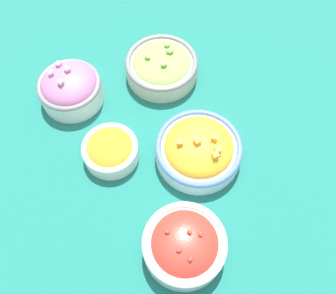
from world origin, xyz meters
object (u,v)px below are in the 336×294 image
(bowl_squash, at_px, (199,149))
(bowl_lettuce, at_px, (162,66))
(bowl_cherry_tomatoes, at_px, (184,245))
(bowl_carrots, at_px, (110,150))
(bowl_red_onion, at_px, (70,88))

(bowl_squash, bearing_deg, bowl_lettuce, 0.70)
(bowl_squash, relative_size, bowl_cherry_tomatoes, 1.18)
(bowl_cherry_tomatoes, bearing_deg, bowl_lettuce, -12.90)
(bowl_carrots, xyz_separation_m, bowl_squash, (-0.06, -0.17, 0.01))
(bowl_lettuce, relative_size, bowl_cherry_tomatoes, 1.10)
(bowl_lettuce, bearing_deg, bowl_squash, -179.30)
(bowl_squash, xyz_separation_m, bowl_lettuce, (0.22, 0.00, -0.00))
(bowl_carrots, distance_m, bowl_cherry_tomatoes, 0.24)
(bowl_cherry_tomatoes, xyz_separation_m, bowl_red_onion, (0.39, 0.12, -0.00))
(bowl_squash, height_order, bowl_red_onion, bowl_red_onion)
(bowl_carrots, distance_m, bowl_squash, 0.18)
(bowl_red_onion, bearing_deg, bowl_lettuce, -90.60)
(bowl_cherry_tomatoes, bearing_deg, bowl_red_onion, 16.51)
(bowl_carrots, xyz_separation_m, bowl_cherry_tomatoes, (-0.23, -0.07, 0.01))
(bowl_lettuce, bearing_deg, bowl_red_onion, 89.40)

